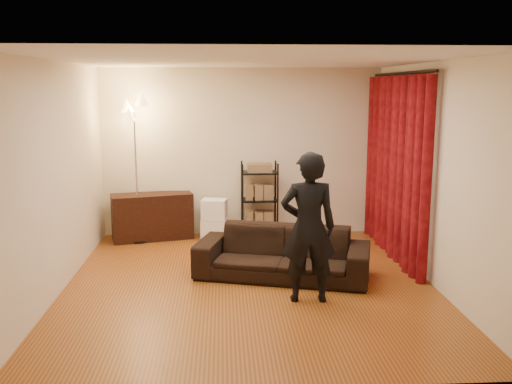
{
  "coord_description": "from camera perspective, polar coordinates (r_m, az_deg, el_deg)",
  "views": [
    {
      "loc": [
        -0.32,
        -6.71,
        2.4
      ],
      "look_at": [
        0.1,
        0.3,
        1.1
      ],
      "focal_mm": 40.0,
      "sensor_mm": 36.0,
      "label": 1
    }
  ],
  "objects": [
    {
      "name": "wall_front",
      "position": [
        4.35,
        0.87,
        -3.48
      ],
      "size": [
        5.0,
        0.0,
        5.0
      ],
      "primitive_type": "plane",
      "rotation": [
        -1.57,
        0.0,
        0.0
      ],
      "color": "beige",
      "rests_on": "ground"
    },
    {
      "name": "wall_back",
      "position": [
        9.28,
        -1.42,
        3.98
      ],
      "size": [
        5.0,
        0.0,
        5.0
      ],
      "primitive_type": "plane",
      "rotation": [
        1.57,
        0.0,
        0.0
      ],
      "color": "beige",
      "rests_on": "ground"
    },
    {
      "name": "wall_left",
      "position": [
        7.06,
        -19.25,
        1.35
      ],
      "size": [
        0.0,
        5.0,
        5.0
      ],
      "primitive_type": "plane",
      "rotation": [
        1.57,
        0.0,
        1.57
      ],
      "color": "beige",
      "rests_on": "ground"
    },
    {
      "name": "ceiling",
      "position": [
        6.73,
        -0.72,
        13.04
      ],
      "size": [
        5.0,
        5.0,
        0.0
      ],
      "primitive_type": "plane",
      "rotation": [
        3.14,
        0.0,
        0.0
      ],
      "color": "white",
      "rests_on": "ground"
    },
    {
      "name": "person",
      "position": [
        6.39,
        5.25,
        -3.55
      ],
      "size": [
        0.63,
        0.43,
        1.71
      ],
      "primitive_type": "imported",
      "rotation": [
        0.0,
        0.0,
        3.12
      ],
      "color": "black",
      "rests_on": "ground"
    },
    {
      "name": "wire_shelf",
      "position": [
        9.16,
        0.35,
        -0.78
      ],
      "size": [
        0.57,
        0.41,
        1.22
      ],
      "primitive_type": null,
      "rotation": [
        0.0,
        0.0,
        -0.05
      ],
      "color": "black",
      "rests_on": "ground"
    },
    {
      "name": "sofa",
      "position": [
        7.29,
        2.65,
        -6.12
      ],
      "size": [
        2.32,
        1.41,
        0.63
      ],
      "primitive_type": "imported",
      "rotation": [
        0.0,
        0.0,
        -0.28
      ],
      "color": "black",
      "rests_on": "ground"
    },
    {
      "name": "wall_right",
      "position": [
        7.26,
        17.35,
        1.69
      ],
      "size": [
        0.0,
        5.0,
        5.0
      ],
      "primitive_type": "plane",
      "rotation": [
        1.57,
        0.0,
        -1.57
      ],
      "color": "beige",
      "rests_on": "ground"
    },
    {
      "name": "floor",
      "position": [
        7.13,
        -0.67,
        -9.17
      ],
      "size": [
        5.0,
        5.0,
        0.0
      ],
      "primitive_type": "plane",
      "color": "#96551E",
      "rests_on": "ground"
    },
    {
      "name": "curtain_rod",
      "position": [
        8.22,
        14.36,
        11.42
      ],
      "size": [
        0.04,
        2.65,
        0.04
      ],
      "primitive_type": "cylinder",
      "rotation": [
        1.57,
        0.0,
        0.0
      ],
      "color": "black",
      "rests_on": "wall_right"
    },
    {
      "name": "media_cabinet",
      "position": [
        9.23,
        -10.32,
        -2.42
      ],
      "size": [
        1.33,
        0.77,
        0.73
      ],
      "primitive_type": "cube",
      "rotation": [
        0.0,
        0.0,
        0.25
      ],
      "color": "black",
      "rests_on": "ground"
    },
    {
      "name": "curtain",
      "position": [
        8.29,
        13.82,
        2.38
      ],
      "size": [
        0.22,
        2.65,
        2.55
      ],
      "primitive_type": null,
      "color": "maroon",
      "rests_on": "ground"
    },
    {
      "name": "storage_boxes",
      "position": [
        9.1,
        -4.18,
        -2.73
      ],
      "size": [
        0.44,
        0.38,
        0.65
      ],
      "primitive_type": null,
      "rotation": [
        0.0,
        0.0,
        -0.18
      ],
      "color": "white",
      "rests_on": "ground"
    },
    {
      "name": "floor_lamp",
      "position": [
        8.98,
        -11.91,
        2.03
      ],
      "size": [
        0.47,
        0.47,
        2.23
      ],
      "primitive_type": null,
      "rotation": [
        0.0,
        0.0,
        -0.18
      ],
      "color": "silver",
      "rests_on": "ground"
    }
  ]
}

